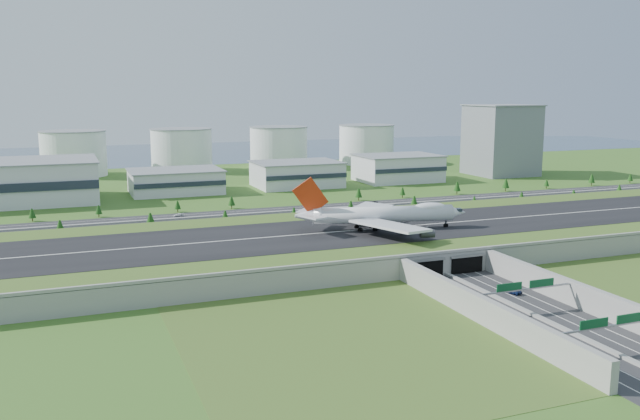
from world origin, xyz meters
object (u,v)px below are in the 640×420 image
object	(u,v)px
car_1	(561,342)
car_6	(522,197)
office_tower	(501,140)
boeing_747	(382,214)
car_2	(513,291)
car_5	(374,203)
car_7	(178,215)
car_0	(476,299)
fuel_tank_a	(74,154)

from	to	relation	value
car_1	car_6	world-z (taller)	car_1
office_tower	boeing_747	xyz separation A→B (m)	(-202.93, -196.79, -12.81)
car_1	car_2	size ratio (longest dim) A/B	0.78
car_5	office_tower	bearing A→B (deg)	113.28
office_tower	car_6	size ratio (longest dim) A/B	10.71
boeing_747	car_5	distance (m)	113.43
car_2	car_7	size ratio (longest dim) A/B	1.12
office_tower	car_7	bearing A→B (deg)	-161.44
car_0	car_5	bearing A→B (deg)	92.08
fuel_tank_a	car_2	size ratio (longest dim) A/B	8.67
office_tower	car_6	bearing A→B (deg)	-119.42
office_tower	car_0	size ratio (longest dim) A/B	11.80
car_2	office_tower	bearing A→B (deg)	-141.99
boeing_747	car_6	bearing A→B (deg)	44.15
car_0	car_7	distance (m)	195.37
car_1	car_5	size ratio (longest dim) A/B	0.89
car_7	car_6	bearing A→B (deg)	92.59
car_2	car_6	xyz separation A→B (m)	(131.15, 166.19, -0.09)
car_6	car_7	bearing A→B (deg)	66.05
car_1	boeing_747	bearing A→B (deg)	103.27
car_7	car_2	bearing A→B (deg)	30.85
fuel_tank_a	car_0	bearing A→B (deg)	-74.04
car_7	fuel_tank_a	bearing A→B (deg)	-160.28
boeing_747	car_6	world-z (taller)	boeing_747
car_5	car_7	distance (m)	115.65
fuel_tank_a	car_5	distance (m)	265.45
boeing_747	car_1	distance (m)	120.30
car_5	car_6	xyz separation A→B (m)	(96.58, -13.40, -0.12)
car_1	car_6	distance (m)	255.79
boeing_747	car_7	world-z (taller)	boeing_747
car_2	car_6	world-z (taller)	car_2
boeing_747	car_2	size ratio (longest dim) A/B	13.15
car_0	car_5	xyz separation A→B (m)	(51.05, 182.04, 0.04)
car_6	car_0	bearing A→B (deg)	119.10
car_2	fuel_tank_a	bearing A→B (deg)	-88.70
boeing_747	car_0	world-z (taller)	boeing_747
car_2	car_5	world-z (taller)	car_5
boeing_747	car_1	world-z (taller)	boeing_747
office_tower	car_5	distance (m)	184.98
fuel_tank_a	car_6	xyz separation A→B (m)	(259.46, -222.34, -16.67)
car_0	car_6	bearing A→B (deg)	66.55
fuel_tank_a	car_7	world-z (taller)	fuel_tank_a
car_6	fuel_tank_a	bearing A→B (deg)	29.70
car_1	fuel_tank_a	bearing A→B (deg)	120.35
fuel_tank_a	car_7	xyz separation A→B (m)	(47.25, -206.59, -16.63)
office_tower	car_6	xyz separation A→B (m)	(-60.54, -107.34, -26.67)
fuel_tank_a	car_1	distance (m)	445.74
office_tower	car_1	world-z (taller)	office_tower
car_1	car_7	world-z (taller)	car_7
fuel_tank_a	car_6	bearing A→B (deg)	-40.59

